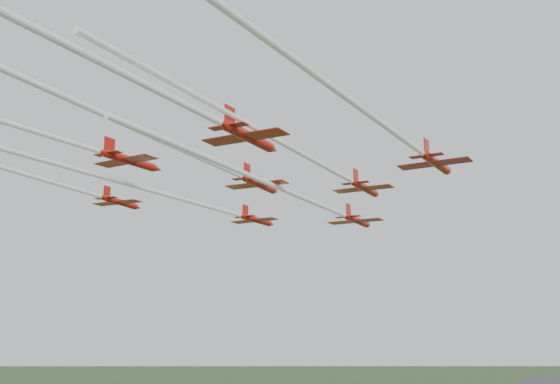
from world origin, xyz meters
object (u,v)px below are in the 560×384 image
at_px(jet_row3_left, 41,179).
at_px(jet_row3_mid, 202,159).
at_px(jet_row3_right, 378,121).
at_px(jet_row4_right, 170,97).
at_px(jet_row2_left, 203,205).
at_px(jet_row2_right, 316,161).
at_px(jet_row4_left, 43,134).
at_px(jet_lead, 311,201).

xyz_separation_m(jet_row3_left, jet_row3_mid, (24.46, 0.36, 0.23)).
bearing_deg(jet_row3_right, jet_row4_right, -135.47).
height_order(jet_row2_left, jet_row2_right, jet_row2_right).
relative_size(jet_row3_left, jet_row3_right, 0.93).
relative_size(jet_row2_right, jet_row4_right, 1.14).
distance_m(jet_row2_right, jet_row4_right, 30.66).
xyz_separation_m(jet_row4_left, jet_row4_right, (20.34, -6.50, -0.97)).
bearing_deg(jet_row2_left, jet_row2_right, -11.82).
bearing_deg(jet_lead, jet_row2_right, -63.06).
height_order(jet_row3_mid, jet_row4_right, jet_row3_mid).
distance_m(jet_row2_left, jet_row3_left, 22.76).
bearing_deg(jet_row3_right, jet_lead, 126.30).
distance_m(jet_row2_right, jet_row3_mid, 14.63).
xyz_separation_m(jet_lead, jet_row2_right, (6.77, -15.93, 1.63)).
xyz_separation_m(jet_row3_mid, jet_row3_right, (24.07, -8.30, -0.92)).
distance_m(jet_row3_left, jet_row4_left, 18.81).
xyz_separation_m(jet_row2_left, jet_row3_right, (33.64, -25.07, 0.88)).
height_order(jet_row3_left, jet_row4_left, jet_row4_left).
height_order(jet_row2_left, jet_row3_left, jet_row3_left).
distance_m(jet_row2_right, jet_row3_left, 36.71).
bearing_deg(jet_row4_right, jet_row2_left, 120.07).
height_order(jet_row3_mid, jet_row4_left, jet_row4_left).
distance_m(jet_row3_right, jet_row4_right, 19.84).
relative_size(jet_row3_left, jet_row3_mid, 1.04).
xyz_separation_m(jet_row3_right, jet_row4_left, (-35.81, -5.90, 1.49)).
bearing_deg(jet_row2_left, jet_row4_right, -57.16).
height_order(jet_row3_right, jet_row4_right, jet_row4_right).
xyz_separation_m(jet_lead, jet_row4_right, (4.59, -46.48, 0.31)).
bearing_deg(jet_row4_left, jet_row3_left, 140.83).
height_order(jet_lead, jet_row3_left, jet_row3_left).
distance_m(jet_row2_left, jet_row2_right, 21.66).
height_order(jet_row4_left, jet_row4_right, jet_row4_left).
bearing_deg(jet_row4_left, jet_row2_left, 94.21).
distance_m(jet_lead, jet_row3_right, 39.54).
bearing_deg(jet_row3_mid, jet_lead, 82.77).
relative_size(jet_row2_left, jet_row3_left, 0.91).
bearing_deg(jet_row4_right, jet_row3_right, 42.92).
height_order(jet_lead, jet_row3_mid, jet_row3_mid).
bearing_deg(jet_row2_left, jet_row3_mid, -53.34).
bearing_deg(jet_row4_left, jet_row3_right, 17.58).
height_order(jet_lead, jet_row4_right, jet_row4_right).
height_order(jet_row2_right, jet_row3_right, jet_row2_right).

